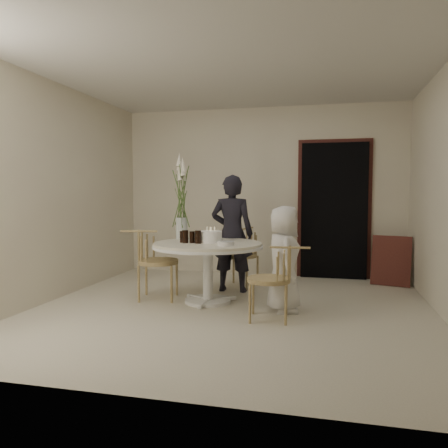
% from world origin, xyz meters
% --- Properties ---
extents(ground, '(4.50, 4.50, 0.00)m').
position_xyz_m(ground, '(0.00, 0.00, 0.00)').
color(ground, beige).
rests_on(ground, ground).
extents(room_shell, '(4.50, 4.50, 4.50)m').
position_xyz_m(room_shell, '(0.00, 0.00, 1.62)').
color(room_shell, silver).
rests_on(room_shell, ground).
extents(doorway, '(1.00, 0.10, 2.10)m').
position_xyz_m(doorway, '(1.15, 2.19, 1.05)').
color(doorway, black).
rests_on(doorway, ground).
extents(door_trim, '(1.12, 0.03, 2.22)m').
position_xyz_m(door_trim, '(1.15, 2.23, 1.11)').
color(door_trim, '#5C271F').
rests_on(door_trim, ground).
extents(table, '(1.33, 1.33, 0.73)m').
position_xyz_m(table, '(-0.35, 0.25, 0.62)').
color(table, white).
rests_on(table, ground).
extents(picture_frame, '(0.56, 0.31, 0.71)m').
position_xyz_m(picture_frame, '(1.95, 1.79, 0.36)').
color(picture_frame, '#5C271F').
rests_on(picture_frame, ground).
extents(chair_far, '(0.53, 0.56, 0.83)m').
position_xyz_m(chair_far, '(-0.12, 1.33, 0.54)').
color(chair_far, tan).
rests_on(chair_far, ground).
extents(chair_right, '(0.49, 0.46, 0.78)m').
position_xyz_m(chair_right, '(0.57, -0.29, 0.51)').
color(chair_right, tan).
rests_on(chair_right, ground).
extents(chair_left, '(0.57, 0.54, 0.87)m').
position_xyz_m(chair_left, '(-1.12, 0.26, 0.56)').
color(chair_left, tan).
rests_on(chair_left, ground).
extents(girl, '(0.57, 0.38, 1.57)m').
position_xyz_m(girl, '(-0.20, 0.92, 0.78)').
color(girl, black).
rests_on(girl, ground).
extents(boy, '(0.48, 0.64, 1.19)m').
position_xyz_m(boy, '(0.58, 0.07, 0.59)').
color(boy, silver).
rests_on(boy, ground).
extents(birthday_cake, '(0.29, 0.29, 0.19)m').
position_xyz_m(birthday_cake, '(-0.33, 0.29, 0.80)').
color(birthday_cake, white).
rests_on(birthday_cake, table).
extents(cola_tumbler_a, '(0.07, 0.07, 0.14)m').
position_xyz_m(cola_tumbler_a, '(-0.52, 0.18, 0.80)').
color(cola_tumbler_a, black).
rests_on(cola_tumbler_a, table).
extents(cola_tumbler_b, '(0.09, 0.09, 0.16)m').
position_xyz_m(cola_tumbler_b, '(-0.44, 0.14, 0.81)').
color(cola_tumbler_b, black).
rests_on(cola_tumbler_b, table).
extents(cola_tumbler_c, '(0.09, 0.09, 0.15)m').
position_xyz_m(cola_tumbler_c, '(-0.60, 0.15, 0.81)').
color(cola_tumbler_c, black).
rests_on(cola_tumbler_c, table).
extents(cola_tumbler_d, '(0.07, 0.07, 0.14)m').
position_xyz_m(cola_tumbler_d, '(-0.65, 0.18, 0.80)').
color(cola_tumbler_d, black).
rests_on(cola_tumbler_d, table).
extents(plate_stack, '(0.23, 0.23, 0.05)m').
position_xyz_m(plate_stack, '(-0.07, -0.01, 0.75)').
color(plate_stack, silver).
rests_on(plate_stack, table).
extents(flower_vase, '(0.15, 0.15, 1.12)m').
position_xyz_m(flower_vase, '(-0.79, 0.58, 1.26)').
color(flower_vase, silver).
rests_on(flower_vase, table).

